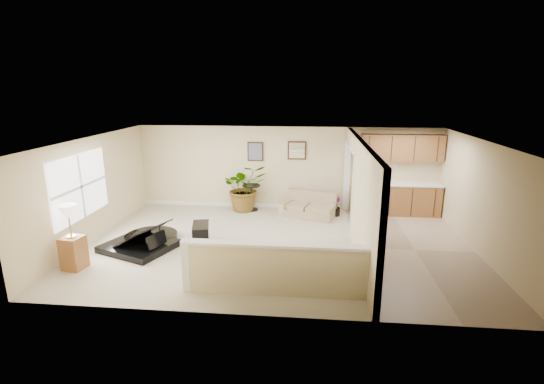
# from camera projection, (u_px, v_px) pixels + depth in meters

# --- Properties ---
(floor) EXTENTS (9.00, 9.00, 0.00)m
(floor) POSITION_uv_depth(u_px,v_px,m) (279.00, 245.00, 9.34)
(floor) COLOR beige
(floor) RESTS_ON ground
(back_wall) EXTENTS (9.00, 0.04, 2.50)m
(back_wall) POSITION_uv_depth(u_px,v_px,m) (287.00, 168.00, 11.90)
(back_wall) COLOR beige
(back_wall) RESTS_ON floor
(front_wall) EXTENTS (9.00, 0.04, 2.50)m
(front_wall) POSITION_uv_depth(u_px,v_px,m) (264.00, 245.00, 6.13)
(front_wall) COLOR beige
(front_wall) RESTS_ON floor
(left_wall) EXTENTS (0.04, 6.00, 2.50)m
(left_wall) POSITION_uv_depth(u_px,v_px,m) (92.00, 190.00, 9.44)
(left_wall) COLOR beige
(left_wall) RESTS_ON floor
(right_wall) EXTENTS (0.04, 6.00, 2.50)m
(right_wall) POSITION_uv_depth(u_px,v_px,m) (484.00, 200.00, 8.60)
(right_wall) COLOR beige
(right_wall) RESTS_ON floor
(ceiling) EXTENTS (9.00, 6.00, 0.04)m
(ceiling) POSITION_uv_depth(u_px,v_px,m) (279.00, 140.00, 8.69)
(ceiling) COLOR silver
(ceiling) RESTS_ON back_wall
(kitchen_vinyl) EXTENTS (2.70, 6.00, 0.01)m
(kitchen_vinyl) POSITION_uv_depth(u_px,v_px,m) (415.00, 250.00, 9.05)
(kitchen_vinyl) COLOR tan
(kitchen_vinyl) RESTS_ON floor
(interior_partition) EXTENTS (0.18, 5.99, 2.50)m
(interior_partition) POSITION_uv_depth(u_px,v_px,m) (357.00, 195.00, 9.10)
(interior_partition) COLOR beige
(interior_partition) RESTS_ON floor
(pony_half_wall) EXTENTS (3.42, 0.22, 1.00)m
(pony_half_wall) POSITION_uv_depth(u_px,v_px,m) (273.00, 268.00, 6.99)
(pony_half_wall) COLOR beige
(pony_half_wall) RESTS_ON floor
(left_window) EXTENTS (0.05, 2.15, 1.45)m
(left_window) POSITION_uv_depth(u_px,v_px,m) (80.00, 187.00, 8.90)
(left_window) COLOR white
(left_window) RESTS_ON left_wall
(wall_art_left) EXTENTS (0.48, 0.04, 0.58)m
(wall_art_left) POSITION_uv_depth(u_px,v_px,m) (255.00, 151.00, 11.83)
(wall_art_left) COLOR #331C12
(wall_art_left) RESTS_ON back_wall
(wall_mirror) EXTENTS (0.55, 0.04, 0.55)m
(wall_mirror) POSITION_uv_depth(u_px,v_px,m) (297.00, 150.00, 11.70)
(wall_mirror) COLOR #331C12
(wall_mirror) RESTS_ON back_wall
(kitchen_cabinets) EXTENTS (2.36, 0.65, 2.33)m
(kitchen_cabinets) POSITION_uv_depth(u_px,v_px,m) (395.00, 185.00, 11.45)
(kitchen_cabinets) COLOR #935E30
(kitchen_cabinets) RESTS_ON floor
(piano) EXTENTS (2.07, 2.03, 1.39)m
(piano) POSITION_uv_depth(u_px,v_px,m) (138.00, 223.00, 9.09)
(piano) COLOR black
(piano) RESTS_ON floor
(piano_bench) EXTENTS (0.54, 0.81, 0.49)m
(piano_bench) POSITION_uv_depth(u_px,v_px,m) (201.00, 234.00, 9.34)
(piano_bench) COLOR black
(piano_bench) RESTS_ON floor
(loveseat) EXTENTS (1.79, 1.32, 0.88)m
(loveseat) POSITION_uv_depth(u_px,v_px,m) (308.00, 204.00, 11.43)
(loveseat) COLOR tan
(loveseat) RESTS_ON floor
(accent_table) EXTENTS (0.54, 0.54, 0.78)m
(accent_table) POSITION_uv_depth(u_px,v_px,m) (251.00, 194.00, 11.86)
(accent_table) COLOR black
(accent_table) RESTS_ON floor
(palm_plant) EXTENTS (1.62, 1.53, 1.43)m
(palm_plant) POSITION_uv_depth(u_px,v_px,m) (245.00, 188.00, 11.81)
(palm_plant) COLOR black
(palm_plant) RESTS_ON floor
(small_plant) EXTENTS (0.43, 0.43, 0.58)m
(small_plant) POSITION_uv_depth(u_px,v_px,m) (335.00, 207.00, 11.43)
(small_plant) COLOR black
(small_plant) RESTS_ON floor
(lamp_stand) EXTENTS (0.46, 0.46, 1.37)m
(lamp_stand) POSITION_uv_depth(u_px,v_px,m) (72.00, 242.00, 8.01)
(lamp_stand) COLOR #935E30
(lamp_stand) RESTS_ON floor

